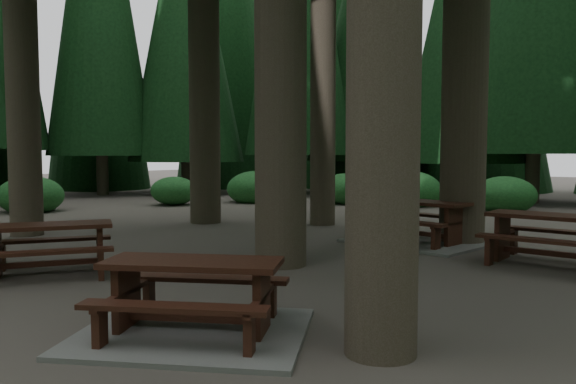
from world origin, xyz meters
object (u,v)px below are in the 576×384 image
Objects in this scene: picnic_table_a at (193,310)px; picnic_table_c at (418,228)px; picnic_table_d at (550,231)px; picnic_table_e at (49,241)px.

picnic_table_c is (-0.54, 6.82, 0.05)m from picnic_table_a.
picnic_table_d is (2.11, 5.98, 0.30)m from picnic_table_a.
picnic_table_d is at bearing -8.44° from picnic_table_c.
picnic_table_e is (-3.76, 0.67, 0.26)m from picnic_table_a.
picnic_table_c is 1.25× the size of picnic_table_e.
picnic_table_c reaches higher than picnic_table_d.
picnic_table_e is at bearing 141.66° from picnic_table_a.
picnic_table_c is at bearing 66.27° from picnic_table_a.
picnic_table_e is (-3.21, -6.15, 0.21)m from picnic_table_c.
picnic_table_d is at bearing 42.25° from picnic_table_a.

